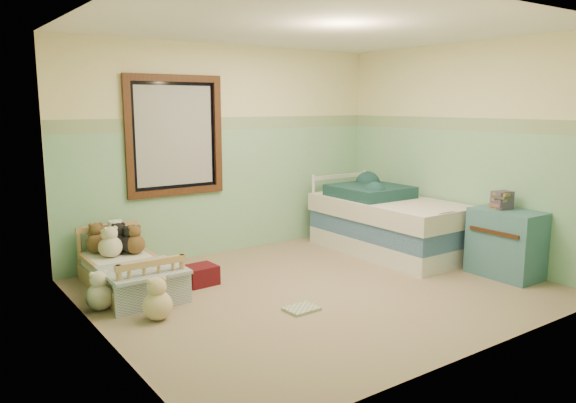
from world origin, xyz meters
TOP-DOWN VIEW (x-y plane):
  - floor at (0.00, 0.00)m, footprint 4.20×3.60m
  - ceiling at (0.00, 0.00)m, footprint 4.20×3.60m
  - wall_back at (0.00, 1.80)m, footprint 4.20×0.04m
  - wall_front at (0.00, -1.80)m, footprint 4.20×0.04m
  - wall_left at (-2.10, 0.00)m, footprint 0.04×3.60m
  - wall_right at (2.10, 0.00)m, footprint 0.04×3.60m
  - wainscot_mint at (0.00, 1.79)m, footprint 4.20×0.01m
  - border_strip at (0.00, 1.79)m, footprint 4.20×0.01m
  - window_frame at (-0.70, 1.76)m, footprint 1.16×0.06m
  - window_blinds at (-0.70, 1.77)m, footprint 0.92×0.01m
  - toddler_bed_frame at (-1.55, 1.05)m, footprint 0.65×1.29m
  - toddler_mattress at (-1.55, 1.05)m, footprint 0.59×1.24m
  - patchwork_quilt at (-1.55, 0.65)m, footprint 0.70×0.65m
  - plush_bed_brown at (-1.70, 1.55)m, footprint 0.22×0.22m
  - plush_bed_white at (-1.50, 1.55)m, footprint 0.22×0.22m
  - plush_bed_tan at (-1.65, 1.33)m, footprint 0.20×0.20m
  - plush_bed_dark at (-1.42, 1.33)m, footprint 0.20×0.20m
  - plush_floor_cream at (-1.95, 0.66)m, footprint 0.24×0.24m
  - plush_floor_tan at (-1.62, 0.16)m, footprint 0.25×0.25m
  - twin_bed_frame at (1.55, 0.59)m, footprint 0.96×1.93m
  - twin_boxspring at (1.55, 0.59)m, footprint 0.96×1.93m
  - twin_mattress at (1.55, 0.59)m, footprint 1.00×1.96m
  - teal_blanket at (1.50, 0.89)m, footprint 0.83×0.88m
  - dresser at (1.87, -0.81)m, footprint 0.45×0.71m
  - book_stack at (1.87, -0.73)m, footprint 0.21×0.18m
  - red_pillow at (-0.90, 0.80)m, footprint 0.32×0.29m
  - floor_book at (-0.50, -0.38)m, footprint 0.30×0.23m
  - extra_plush_0 at (-1.63, 1.31)m, footprint 0.21×0.21m
  - extra_plush_1 at (-1.50, 1.50)m, footprint 0.19×0.19m
  - extra_plush_2 at (-1.39, 1.29)m, footprint 0.20×0.20m
  - extra_plush_3 at (-1.51, 1.42)m, footprint 0.21×0.21m

SIDE VIEW (x-z plane):
  - floor at x=0.00m, z-range -0.02..0.00m
  - floor_book at x=-0.50m, z-range 0.00..0.03m
  - toddler_bed_frame at x=-1.55m, z-range 0.00..0.17m
  - red_pillow at x=-0.90m, z-range 0.00..0.19m
  - twin_bed_frame at x=1.55m, z-range 0.00..0.22m
  - plush_floor_cream at x=-1.95m, z-range 0.00..0.24m
  - plush_floor_tan at x=-1.62m, z-range 0.00..0.25m
  - toddler_mattress at x=-1.55m, z-range 0.17..0.29m
  - patchwork_quilt at x=-1.55m, z-range 0.29..0.32m
  - twin_boxspring at x=1.55m, z-range 0.22..0.44m
  - dresser at x=1.87m, z-range 0.00..0.71m
  - extra_plush_1 at x=-1.50m, z-range 0.29..0.48m
  - plush_bed_tan at x=-1.65m, z-range 0.29..0.48m
  - plush_bed_dark at x=-1.42m, z-range 0.29..0.49m
  - extra_plush_2 at x=-1.39m, z-range 0.29..0.49m
  - extra_plush_0 at x=-1.63m, z-range 0.29..0.50m
  - extra_plush_3 at x=-1.51m, z-range 0.29..0.50m
  - plush_bed_brown at x=-1.70m, z-range 0.29..0.50m
  - plush_bed_white at x=-1.50m, z-range 0.29..0.51m
  - twin_mattress at x=1.55m, z-range 0.44..0.66m
  - teal_blanket at x=1.50m, z-range 0.66..0.80m
  - wainscot_mint at x=0.00m, z-range 0.00..1.50m
  - book_stack at x=1.87m, z-range 0.71..0.90m
  - wall_back at x=0.00m, z-range 0.00..2.50m
  - wall_front at x=0.00m, z-range 0.00..2.50m
  - wall_left at x=-2.10m, z-range 0.00..2.50m
  - wall_right at x=2.10m, z-range 0.00..2.50m
  - window_blinds at x=-0.70m, z-range 0.89..2.01m
  - window_frame at x=-0.70m, z-range 0.77..2.13m
  - border_strip at x=0.00m, z-range 1.50..1.65m
  - ceiling at x=0.00m, z-range 2.50..2.52m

